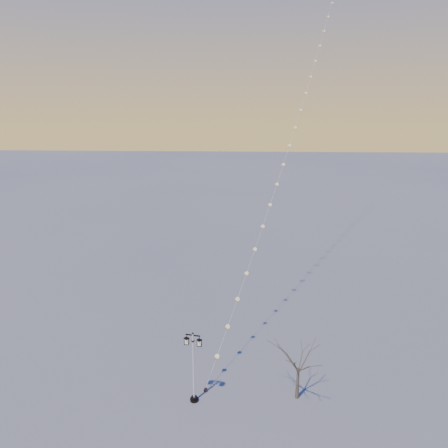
{
  "coord_description": "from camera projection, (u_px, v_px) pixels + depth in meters",
  "views": [
    {
      "loc": [
        1.48,
        -22.51,
        18.43
      ],
      "look_at": [
        -0.04,
        7.45,
        9.87
      ],
      "focal_mm": 33.68,
      "sensor_mm": 36.0,
      "label": 1
    }
  ],
  "objects": [
    {
      "name": "ground",
      "position": [
        219.0,
        405.0,
        26.75
      ],
      "size": [
        300.0,
        300.0,
        0.0
      ],
      "primitive_type": "plane",
      "color": "slate",
      "rests_on": "ground"
    },
    {
      "name": "kite_train",
      "position": [
        307.0,
        71.0,
        43.22
      ],
      "size": [
        17.88,
        45.59,
        43.69
      ],
      "rotation": [
        0.0,
        0.0,
        -0.14
      ],
      "color": "#321D1C",
      "rests_on": "ground"
    },
    {
      "name": "bare_tree",
      "position": [
        299.0,
        359.0,
        26.61
      ],
      "size": [
        2.49,
        2.49,
        4.13
      ],
      "rotation": [
        0.0,
        0.0,
        0.29
      ],
      "color": "brown",
      "rests_on": "ground"
    },
    {
      "name": "street_lamp",
      "position": [
        193.0,
        364.0,
        26.38
      ],
      "size": [
        1.24,
        0.59,
        4.94
      ],
      "rotation": [
        0.0,
        0.0,
        -0.19
      ],
      "color": "black",
      "rests_on": "ground"
    }
  ]
}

